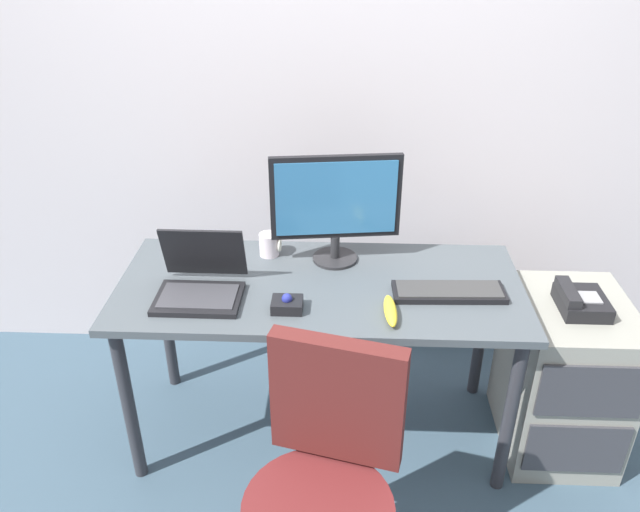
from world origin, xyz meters
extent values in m
plane|color=#384E5E|center=(0.00, 0.00, 0.00)|extent=(8.00, 8.00, 0.00)
cube|color=beige|center=(0.00, 0.69, 1.40)|extent=(6.00, 0.10, 2.80)
cube|color=#464E53|center=(0.00, 0.00, 0.73)|extent=(1.54, 0.67, 0.03)
cylinder|color=#2D2D33|center=(-0.71, -0.28, 0.36)|extent=(0.05, 0.05, 0.71)
cylinder|color=#2D2D33|center=(0.71, -0.28, 0.36)|extent=(0.05, 0.05, 0.71)
cylinder|color=#2D2D33|center=(-0.71, 0.28, 0.36)|extent=(0.05, 0.05, 0.71)
cylinder|color=#2D2D33|center=(0.71, 0.28, 0.36)|extent=(0.05, 0.05, 0.71)
cube|color=gray|center=(0.98, -0.01, 0.34)|extent=(0.42, 0.52, 0.67)
cube|color=#38383D|center=(0.98, -0.27, 0.48)|extent=(0.38, 0.01, 0.23)
cube|color=#38383D|center=(0.98, -0.27, 0.20)|extent=(0.38, 0.01, 0.23)
cube|color=black|center=(0.98, -0.03, 0.70)|extent=(0.17, 0.20, 0.06)
cube|color=black|center=(0.92, -0.03, 0.75)|extent=(0.05, 0.18, 0.04)
cube|color=gray|center=(1.00, -0.04, 0.73)|extent=(0.07, 0.08, 0.01)
cube|color=#531E1C|center=(0.08, -0.63, 0.73)|extent=(0.40, 0.15, 0.42)
cylinder|color=#262628|center=(0.05, 0.19, 0.75)|extent=(0.18, 0.18, 0.01)
cylinder|color=#262628|center=(0.05, 0.19, 0.80)|extent=(0.04, 0.04, 0.09)
cube|color=black|center=(0.05, 0.19, 1.02)|extent=(0.51, 0.09, 0.34)
cube|color=teal|center=(0.05, 0.17, 1.02)|extent=(0.46, 0.06, 0.30)
cube|color=black|center=(0.48, -0.06, 0.75)|extent=(0.41, 0.15, 0.02)
cube|color=#353535|center=(0.48, -0.06, 0.77)|extent=(0.39, 0.13, 0.01)
cube|color=black|center=(-0.43, -0.14, 0.75)|extent=(0.31, 0.22, 0.02)
cube|color=#38383D|center=(-0.43, -0.14, 0.77)|extent=(0.27, 0.17, 0.00)
cube|color=black|center=(-0.43, 0.00, 0.87)|extent=(0.31, 0.07, 0.21)
cube|color=silver|center=(-0.43, 0.00, 0.87)|extent=(0.27, 0.06, 0.19)
cube|color=black|center=(-0.11, -0.18, 0.76)|extent=(0.11, 0.09, 0.04)
sphere|color=navy|center=(-0.11, -0.18, 0.79)|extent=(0.04, 0.04, 0.04)
cylinder|color=silver|center=(-0.22, 0.22, 0.79)|extent=(0.08, 0.08, 0.09)
torus|color=silver|center=(-0.17, 0.22, 0.79)|extent=(0.01, 0.06, 0.06)
ellipsoid|color=yellow|center=(0.25, -0.20, 0.76)|extent=(0.05, 0.19, 0.04)
camera|label=1|loc=(0.08, -2.02, 2.00)|focal=35.19mm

